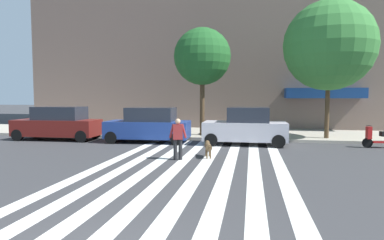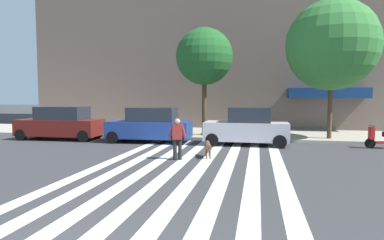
{
  "view_description": "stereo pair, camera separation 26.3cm",
  "coord_description": "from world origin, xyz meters",
  "px_view_note": "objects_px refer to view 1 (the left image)",
  "views": [
    {
      "loc": [
        2.59,
        -3.88,
        2.49
      ],
      "look_at": [
        0.12,
        9.54,
        1.52
      ],
      "focal_mm": 30.29,
      "sensor_mm": 36.0,
      "label": 1
    },
    {
      "loc": [
        2.84,
        -3.83,
        2.49
      ],
      "look_at": [
        0.12,
        9.54,
        1.52
      ],
      "focal_mm": 30.29,
      "sensor_mm": 36.0,
      "label": 2
    }
  ],
  "objects_px": {
    "parked_scooter": "(380,138)",
    "pedestrian_dog_walker": "(178,137)",
    "parked_car_near_curb": "(58,124)",
    "parked_car_behind_first": "(149,125)",
    "street_tree_middle": "(329,46)",
    "parked_car_third_in_line": "(245,127)",
    "dog_on_leash": "(208,147)",
    "street_tree_nearest": "(202,57)"
  },
  "relations": [
    {
      "from": "parked_scooter",
      "to": "pedestrian_dog_walker",
      "type": "distance_m",
      "value": 10.21
    },
    {
      "from": "parked_scooter",
      "to": "pedestrian_dog_walker",
      "type": "relative_size",
      "value": 0.99
    },
    {
      "from": "parked_car_near_curb",
      "to": "parked_car_behind_first",
      "type": "bearing_deg",
      "value": 0.01
    },
    {
      "from": "parked_car_behind_first",
      "to": "street_tree_middle",
      "type": "height_order",
      "value": "street_tree_middle"
    },
    {
      "from": "pedestrian_dog_walker",
      "to": "parked_car_near_curb",
      "type": "bearing_deg",
      "value": 150.58
    },
    {
      "from": "parked_car_third_in_line",
      "to": "street_tree_middle",
      "type": "relative_size",
      "value": 0.55
    },
    {
      "from": "parked_car_third_in_line",
      "to": "street_tree_middle",
      "type": "distance_m",
      "value": 6.78
    },
    {
      "from": "parked_car_behind_first",
      "to": "pedestrian_dog_walker",
      "type": "xyz_separation_m",
      "value": [
        2.7,
        -4.63,
        -0.0
      ]
    },
    {
      "from": "street_tree_middle",
      "to": "dog_on_leash",
      "type": "distance_m",
      "value": 9.96
    },
    {
      "from": "street_tree_nearest",
      "to": "dog_on_leash",
      "type": "xyz_separation_m",
      "value": [
        1.24,
        -6.56,
        -4.48
      ]
    },
    {
      "from": "pedestrian_dog_walker",
      "to": "dog_on_leash",
      "type": "xyz_separation_m",
      "value": [
        1.1,
        0.77,
        -0.48
      ]
    },
    {
      "from": "parked_car_third_in_line",
      "to": "dog_on_leash",
      "type": "xyz_separation_m",
      "value": [
        -1.45,
        -3.86,
        -0.48
      ]
    },
    {
      "from": "parked_car_near_curb",
      "to": "street_tree_nearest",
      "type": "relative_size",
      "value": 0.75
    },
    {
      "from": "parked_car_third_in_line",
      "to": "dog_on_leash",
      "type": "distance_m",
      "value": 4.15
    },
    {
      "from": "pedestrian_dog_walker",
      "to": "dog_on_leash",
      "type": "bearing_deg",
      "value": 34.82
    },
    {
      "from": "parked_scooter",
      "to": "dog_on_leash",
      "type": "relative_size",
      "value": 1.43
    },
    {
      "from": "parked_car_near_curb",
      "to": "street_tree_middle",
      "type": "distance_m",
      "value": 16.09
    },
    {
      "from": "parked_car_third_in_line",
      "to": "pedestrian_dog_walker",
      "type": "distance_m",
      "value": 5.29
    },
    {
      "from": "parked_car_near_curb",
      "to": "street_tree_middle",
      "type": "xyz_separation_m",
      "value": [
        15.28,
        2.42,
        4.42
      ]
    },
    {
      "from": "parked_scooter",
      "to": "street_tree_middle",
      "type": "xyz_separation_m",
      "value": [
        -1.96,
        2.31,
        4.87
      ]
    },
    {
      "from": "parked_car_behind_first",
      "to": "parked_car_third_in_line",
      "type": "height_order",
      "value": "parked_car_third_in_line"
    },
    {
      "from": "parked_scooter",
      "to": "street_tree_middle",
      "type": "relative_size",
      "value": 0.21
    },
    {
      "from": "street_tree_nearest",
      "to": "dog_on_leash",
      "type": "bearing_deg",
      "value": -79.26
    },
    {
      "from": "street_tree_middle",
      "to": "pedestrian_dog_walker",
      "type": "bearing_deg",
      "value": -135.06
    },
    {
      "from": "parked_car_near_curb",
      "to": "pedestrian_dog_walker",
      "type": "height_order",
      "value": "parked_car_near_curb"
    },
    {
      "from": "parked_scooter",
      "to": "pedestrian_dog_walker",
      "type": "height_order",
      "value": "pedestrian_dog_walker"
    },
    {
      "from": "parked_car_third_in_line",
      "to": "parked_car_near_curb",
      "type": "bearing_deg",
      "value": 179.99
    },
    {
      "from": "parked_car_behind_first",
      "to": "street_tree_middle",
      "type": "xyz_separation_m",
      "value": [
        9.77,
        2.42,
        4.42
      ]
    },
    {
      "from": "parked_car_behind_first",
      "to": "parked_car_third_in_line",
      "type": "relative_size",
      "value": 1.08
    },
    {
      "from": "parked_car_third_in_line",
      "to": "parked_scooter",
      "type": "relative_size",
      "value": 2.61
    },
    {
      "from": "parked_car_behind_first",
      "to": "street_tree_nearest",
      "type": "xyz_separation_m",
      "value": [
        2.56,
        2.7,
        4.0
      ]
    },
    {
      "from": "street_tree_middle",
      "to": "street_tree_nearest",
      "type": "bearing_deg",
      "value": 177.81
    },
    {
      "from": "street_tree_nearest",
      "to": "pedestrian_dog_walker",
      "type": "relative_size",
      "value": 3.98
    },
    {
      "from": "parked_car_third_in_line",
      "to": "street_tree_middle",
      "type": "xyz_separation_m",
      "value": [
        4.52,
        2.42,
        4.43
      ]
    },
    {
      "from": "parked_car_third_in_line",
      "to": "street_tree_nearest",
      "type": "relative_size",
      "value": 0.65
    },
    {
      "from": "dog_on_leash",
      "to": "street_tree_nearest",
      "type": "bearing_deg",
      "value": 100.74
    },
    {
      "from": "parked_car_near_curb",
      "to": "dog_on_leash",
      "type": "relative_size",
      "value": 4.26
    },
    {
      "from": "street_tree_nearest",
      "to": "dog_on_leash",
      "type": "height_order",
      "value": "street_tree_nearest"
    },
    {
      "from": "parked_car_near_curb",
      "to": "parked_car_behind_first",
      "type": "xyz_separation_m",
      "value": [
        5.51,
        0.0,
        -0.01
      ]
    },
    {
      "from": "parked_car_near_curb",
      "to": "parked_scooter",
      "type": "bearing_deg",
      "value": 0.38
    },
    {
      "from": "parked_scooter",
      "to": "street_tree_middle",
      "type": "height_order",
      "value": "street_tree_middle"
    },
    {
      "from": "parked_car_third_in_line",
      "to": "street_tree_nearest",
      "type": "xyz_separation_m",
      "value": [
        -2.69,
        2.7,
        4.0
      ]
    }
  ]
}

